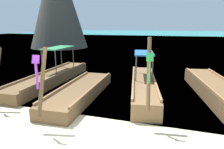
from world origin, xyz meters
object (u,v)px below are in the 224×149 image
(longtail_boat_turquoise_ribbon, at_px, (52,77))
(longtail_boat_green_ribbon, at_px, (143,86))
(longtail_boat_pink_ribbon, at_px, (217,92))
(longtail_boat_violet_ribbon, at_px, (80,92))

(longtail_boat_turquoise_ribbon, distance_m, longtail_boat_green_ribbon, 5.14)
(longtail_boat_green_ribbon, bearing_deg, longtail_boat_pink_ribbon, 4.40)
(longtail_boat_turquoise_ribbon, distance_m, longtail_boat_pink_ribbon, 8.28)
(longtail_boat_green_ribbon, bearing_deg, longtail_boat_turquoise_ribbon, 176.69)
(longtail_boat_green_ribbon, xyz_separation_m, longtail_boat_pink_ribbon, (3.15, 0.24, -0.04))
(longtail_boat_violet_ribbon, bearing_deg, longtail_boat_green_ribbon, 27.51)
(longtail_boat_violet_ribbon, height_order, longtail_boat_pink_ribbon, longtail_boat_pink_ribbon)
(longtail_boat_violet_ribbon, distance_m, longtail_boat_green_ribbon, 2.91)
(longtail_boat_turquoise_ribbon, height_order, longtail_boat_pink_ribbon, longtail_boat_pink_ribbon)
(longtail_boat_turquoise_ribbon, distance_m, longtail_boat_violet_ribbon, 3.04)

